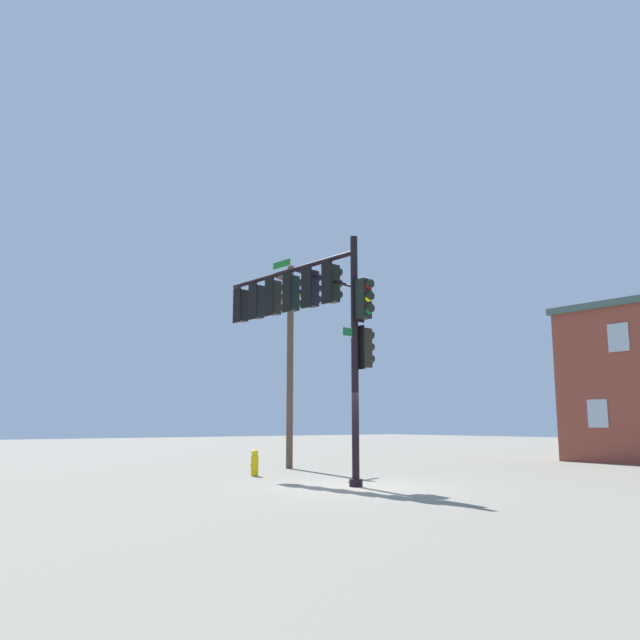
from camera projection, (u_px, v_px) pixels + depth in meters
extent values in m
plane|color=gray|center=(356.00, 487.00, 17.04)|extent=(120.00, 120.00, 0.00)
cylinder|color=black|center=(355.00, 358.00, 17.59)|extent=(0.20, 0.20, 6.91)
cylinder|color=black|center=(356.00, 483.00, 17.06)|extent=(0.36, 0.36, 0.20)
cylinder|color=black|center=(288.00, 272.00, 20.36)|extent=(6.10, 0.42, 0.14)
cylinder|color=black|center=(322.00, 278.00, 19.02)|extent=(2.77, 0.21, 1.08)
cube|color=black|center=(332.00, 284.00, 18.66)|extent=(0.34, 0.37, 1.10)
cube|color=black|center=(327.00, 283.00, 18.53)|extent=(0.44, 0.06, 1.22)
sphere|color=maroon|center=(337.00, 273.00, 18.84)|extent=(0.22, 0.22, 0.22)
cylinder|color=black|center=(338.00, 272.00, 18.89)|extent=(0.24, 0.15, 0.23)
sphere|color=#FFFC14|center=(337.00, 285.00, 18.79)|extent=(0.22, 0.22, 0.22)
cylinder|color=black|center=(338.00, 283.00, 18.83)|extent=(0.24, 0.15, 0.23)
sphere|color=#0B621E|center=(337.00, 296.00, 18.73)|extent=(0.22, 0.22, 0.22)
cylinder|color=black|center=(338.00, 295.00, 18.78)|extent=(0.24, 0.15, 0.23)
cube|color=black|center=(311.00, 289.00, 19.36)|extent=(0.35, 0.39, 1.10)
cube|color=black|center=(306.00, 288.00, 19.22)|extent=(0.44, 0.08, 1.22)
sphere|color=maroon|center=(316.00, 279.00, 19.55)|extent=(0.22, 0.22, 0.22)
cylinder|color=black|center=(318.00, 278.00, 19.60)|extent=(0.24, 0.16, 0.23)
sphere|color=#FFFC14|center=(316.00, 290.00, 19.49)|extent=(0.22, 0.22, 0.22)
cylinder|color=black|center=(318.00, 288.00, 19.54)|extent=(0.24, 0.16, 0.23)
sphere|color=#0B621E|center=(316.00, 301.00, 19.44)|extent=(0.22, 0.22, 0.22)
cylinder|color=black|center=(318.00, 299.00, 19.49)|extent=(0.24, 0.16, 0.23)
cube|color=black|center=(292.00, 293.00, 20.06)|extent=(0.32, 0.36, 1.10)
cube|color=black|center=(287.00, 293.00, 19.94)|extent=(0.44, 0.04, 1.22)
sphere|color=maroon|center=(297.00, 284.00, 20.24)|extent=(0.22, 0.22, 0.22)
cylinder|color=black|center=(299.00, 282.00, 20.28)|extent=(0.23, 0.14, 0.23)
sphere|color=#FFFC14|center=(297.00, 294.00, 20.18)|extent=(0.22, 0.22, 0.22)
cylinder|color=black|center=(299.00, 293.00, 20.23)|extent=(0.23, 0.14, 0.23)
sphere|color=#0B621E|center=(297.00, 305.00, 20.13)|extent=(0.22, 0.22, 0.22)
cylinder|color=black|center=(299.00, 304.00, 20.17)|extent=(0.23, 0.14, 0.23)
cube|color=black|center=(274.00, 298.00, 20.76)|extent=(0.34, 0.38, 1.10)
cube|color=black|center=(269.00, 297.00, 20.63)|extent=(0.44, 0.07, 1.22)
sphere|color=maroon|center=(279.00, 288.00, 20.95)|extent=(0.22, 0.22, 0.22)
cylinder|color=black|center=(281.00, 287.00, 21.00)|extent=(0.24, 0.16, 0.23)
sphere|color=#FFFC14|center=(279.00, 299.00, 20.89)|extent=(0.22, 0.22, 0.22)
cylinder|color=black|center=(280.00, 297.00, 20.94)|extent=(0.24, 0.16, 0.23)
sphere|color=#0B621E|center=(279.00, 309.00, 20.84)|extent=(0.22, 0.22, 0.22)
cylinder|color=black|center=(280.00, 308.00, 20.89)|extent=(0.24, 0.16, 0.23)
cube|color=black|center=(257.00, 302.00, 21.46)|extent=(0.34, 0.38, 1.10)
cube|color=black|center=(253.00, 301.00, 21.33)|extent=(0.44, 0.07, 1.22)
sphere|color=maroon|center=(262.00, 293.00, 21.65)|extent=(0.22, 0.22, 0.22)
cylinder|color=black|center=(264.00, 292.00, 21.70)|extent=(0.24, 0.16, 0.23)
sphere|color=#FFFC14|center=(262.00, 303.00, 21.60)|extent=(0.22, 0.22, 0.22)
cylinder|color=black|center=(264.00, 301.00, 21.64)|extent=(0.24, 0.16, 0.23)
sphere|color=#0B621E|center=(262.00, 313.00, 21.54)|extent=(0.22, 0.22, 0.22)
cylinder|color=black|center=(263.00, 311.00, 21.59)|extent=(0.24, 0.16, 0.23)
cube|color=black|center=(242.00, 306.00, 22.16)|extent=(0.33, 0.37, 1.10)
cube|color=black|center=(237.00, 305.00, 22.04)|extent=(0.44, 0.05, 1.22)
sphere|color=maroon|center=(247.00, 297.00, 22.35)|extent=(0.22, 0.22, 0.22)
cylinder|color=black|center=(248.00, 296.00, 22.39)|extent=(0.24, 0.15, 0.23)
sphere|color=#FFFC14|center=(247.00, 306.00, 22.29)|extent=(0.22, 0.22, 0.22)
cylinder|color=black|center=(248.00, 305.00, 22.34)|extent=(0.24, 0.15, 0.23)
sphere|color=#0B621E|center=(246.00, 316.00, 22.24)|extent=(0.22, 0.22, 0.22)
cylinder|color=black|center=(248.00, 315.00, 22.28)|extent=(0.24, 0.15, 0.23)
cube|color=black|center=(363.00, 299.00, 17.59)|extent=(0.37, 0.34, 1.10)
cube|color=black|center=(358.00, 300.00, 17.74)|extent=(0.06, 0.44, 1.22)
sphere|color=maroon|center=(368.00, 286.00, 17.49)|extent=(0.22, 0.22, 0.22)
cylinder|color=black|center=(370.00, 284.00, 17.46)|extent=(0.15, 0.24, 0.23)
sphere|color=#FFFC14|center=(368.00, 298.00, 17.44)|extent=(0.22, 0.22, 0.22)
cylinder|color=black|center=(370.00, 296.00, 17.40)|extent=(0.15, 0.24, 0.23)
sphere|color=#0B621E|center=(368.00, 310.00, 17.39)|extent=(0.22, 0.22, 0.22)
cylinder|color=black|center=(370.00, 308.00, 17.35)|extent=(0.15, 0.24, 0.23)
cube|color=black|center=(364.00, 348.00, 17.87)|extent=(0.34, 0.37, 1.10)
cube|color=black|center=(359.00, 348.00, 17.74)|extent=(0.44, 0.06, 1.22)
sphere|color=maroon|center=(369.00, 337.00, 18.05)|extent=(0.22, 0.22, 0.22)
cylinder|color=black|center=(370.00, 335.00, 18.10)|extent=(0.24, 0.15, 0.23)
sphere|color=#FFFC14|center=(369.00, 349.00, 18.00)|extent=(0.22, 0.22, 0.22)
cylinder|color=black|center=(370.00, 347.00, 18.04)|extent=(0.24, 0.15, 0.23)
sphere|color=#0B621E|center=(369.00, 361.00, 17.94)|extent=(0.22, 0.22, 0.22)
cylinder|color=black|center=(370.00, 359.00, 17.99)|extent=(0.24, 0.15, 0.23)
cube|color=white|center=(282.00, 264.00, 20.63)|extent=(0.94, 0.06, 0.26)
cube|color=#196925|center=(282.00, 264.00, 20.63)|extent=(0.90, 0.07, 0.22)
cube|color=white|center=(355.00, 333.00, 17.71)|extent=(0.06, 0.94, 0.26)
cube|color=#126939|center=(355.00, 333.00, 17.71)|extent=(0.07, 0.90, 0.22)
cylinder|color=brown|center=(290.00, 365.00, 24.54)|extent=(0.25, 0.25, 7.80)
cube|color=brown|center=(291.00, 281.00, 25.07)|extent=(0.69, 1.74, 0.12)
cylinder|color=#DABB0A|center=(255.00, 466.00, 20.51)|extent=(0.24, 0.24, 0.65)
sphere|color=yellow|center=(255.00, 453.00, 20.58)|extent=(0.22, 0.22, 0.22)
cylinder|color=yellow|center=(252.00, 465.00, 20.64)|extent=(0.12, 0.10, 0.10)
cube|color=#A5B7C6|center=(618.00, 337.00, 26.96)|extent=(0.90, 0.04, 1.20)
cube|color=#A5B7C6|center=(598.00, 413.00, 27.34)|extent=(0.90, 0.04, 1.20)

